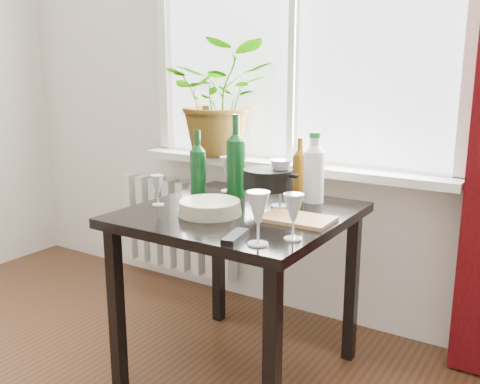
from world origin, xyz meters
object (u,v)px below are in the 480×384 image
Objects in this scene: cutting_board at (297,219)px; wineglass_front_right at (258,218)px; wineglass_back_center at (280,183)px; plate_stack at (210,208)px; table at (240,231)px; radiator at (178,225)px; fondue_pot at (268,188)px; potted_plant at (221,98)px; wineglass_back_left at (228,174)px; wineglass_far_right at (293,216)px; wine_bottle_right at (236,154)px; wineglass_front_left at (158,190)px; wine_bottle_left at (198,163)px; tv_remote at (235,236)px; bottle_amber at (300,166)px; cleaning_bottle at (314,167)px.

wineglass_front_right is at bearing -86.37° from cutting_board.
wineglass_back_center reaches higher than plate_stack.
wineglass_back_center is (0.12, 0.14, 0.20)m from table.
radiator is 1.15m from fondue_pot.
potted_plant is at bearing 143.18° from wineglass_back_center.
wineglass_back_left is 0.57m from cutting_board.
wine_bottle_right is at bearing 139.50° from wineglass_far_right.
wineglass_far_right reaches higher than radiator.
wineglass_front_left is (-0.17, -0.34, -0.12)m from wine_bottle_right.
wineglass_back_center reaches higher than table.
wine_bottle_left is at bearing -43.11° from radiator.
potted_plant is 2.02× the size of wine_bottle_left.
potted_plant is 3.93× the size of tv_remote.
table is 4.57× the size of wineglass_front_right.
cutting_board reaches higher than radiator.
radiator is 1.18m from wineglass_back_center.
wine_bottle_left is at bearing 142.42° from wineglass_front_right.
wineglass_front_right is at bearing -20.50° from tv_remote.
bottle_amber is 0.66m from wineglass_front_left.
radiator is 4.30× the size of wineglass_front_right.
bottle_amber is at bearing 97.27° from wineglass_back_center.
plate_stack reaches higher than tv_remote.
wine_bottle_left reaches higher than radiator.
wineglass_back_center is at bearing 87.57° from tv_remote.
cleaning_bottle reaches higher than wineglass_front_right.
wineglass_front_right is (0.45, -0.56, -0.10)m from wine_bottle_right.
wineglass_far_right is (0.07, 0.11, -0.01)m from wineglass_front_right.
tv_remote is at bearing -104.26° from cutting_board.
cleaning_bottle is 0.64m from wineglass_front_right.
wineglass_back_center is at bearing 50.12° from table.
table is 4.10× the size of wineglass_back_center.
wineglass_front_right is at bearing -40.39° from radiator.
fondue_pot is (0.07, 0.11, 0.17)m from table.
potted_plant is 0.59m from wine_bottle_left.
fondue_pot is at bearing -24.71° from wine_bottle_right.
cleaning_bottle is at bearing 11.97° from wine_bottle_right.
bottle_amber is 2.02× the size of wineglass_front_left.
cutting_board is (0.43, -0.23, -0.18)m from wine_bottle_right.
tv_remote reaches higher than table.
fondue_pot is (0.23, -0.10, -0.11)m from wine_bottle_right.
wineglass_front_right is at bearing -123.04° from wineglass_far_right.
plate_stack is at bearing -74.62° from wine_bottle_right.
cleaning_bottle is 0.43m from wineglass_back_left.
table is 5.14× the size of wineglass_far_right.
cutting_board is (1.12, -0.64, 0.37)m from radiator.
bottle_amber is (0.59, -0.22, -0.28)m from potted_plant.
wine_bottle_left is 0.52m from cleaning_bottle.
fondue_pot is (-0.04, -0.03, -0.02)m from wineglass_back_center.
wineglass_back_center is 1.54× the size of wineglass_front_left.
cleaning_bottle is 2.33× the size of wineglass_front_left.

